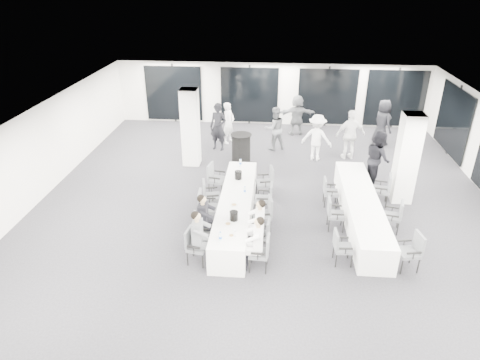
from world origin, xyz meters
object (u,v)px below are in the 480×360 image
Objects in this scene: chair_main_left_near at (194,244)px; chair_main_right_mid at (265,212)px; chair_main_right_far at (267,180)px; standing_guest_d at (351,132)px; cocktail_table at (241,148)px; ice_bucket_far at (238,175)px; chair_side_left_near at (340,245)px; standing_guest_b at (275,126)px; ice_bucket_near at (234,216)px; standing_guest_a at (229,120)px; standing_guest_g at (218,124)px; chair_main_left_far at (215,177)px; standing_guest_c at (317,135)px; banquet_table_main at (236,210)px; banquet_table_side at (361,210)px; chair_main_right_near at (262,251)px; chair_side_right_mid at (395,214)px; chair_side_left_mid at (333,212)px; standing_guest_e at (383,119)px; chair_main_right_second at (263,233)px; chair_side_right_far at (384,188)px; chair_main_left_second at (200,227)px; chair_side_left_far at (329,190)px; standing_guest_h at (378,155)px; standing_guest_f at (297,112)px; chair_main_left_mid at (205,205)px; chair_side_right_near at (412,249)px; chair_main_left_fourth at (209,194)px; chair_main_right_fourth at (266,197)px.

chair_main_right_mid reaches higher than chair_main_left_near.
chair_main_right_far is 4.53m from standing_guest_d.
ice_bucket_far is at bearing -86.79° from cocktail_table.
standing_guest_d reaches higher than chair_side_left_near.
standing_guest_b is 8.05× the size of ice_bucket_near.
standing_guest_a is 0.87m from standing_guest_g.
chair_main_left_far is 4.57m from standing_guest_c.
banquet_table_side is at bearing 4.96° from banquet_table_main.
banquet_table_side is 2.98m from chair_main_right_far.
chair_main_right_far is at bearing -153.97° from chair_side_left_near.
chair_main_right_far is 3.76m from chair_side_left_near.
chair_main_right_far is 0.47× the size of standing_guest_g.
chair_main_right_near and chair_side_right_mid have the same top height.
chair_main_right_far is at bearing 164.43° from chair_main_left_near.
standing_guest_b is 4.49m from ice_bucket_far.
chair_main_left_near is 1.00× the size of chair_side_left_mid.
standing_guest_e is 0.99× the size of standing_guest_g.
chair_main_right_second is 0.45× the size of standing_guest_a.
cocktail_table is 6.31m from chair_side_right_mid.
standing_guest_g is at bearing 102.68° from banquet_table_main.
chair_main_left_far reaches higher than chair_side_right_far.
standing_guest_d is at bearing 135.77° from chair_main_left_second.
standing_guest_h is at bearing 132.51° from chair_side_left_far.
banquet_table_main is 2.33× the size of standing_guest_d.
standing_guest_c reaches higher than standing_guest_f.
chair_side_left_near is (2.92, -5.92, -0.05)m from cocktail_table.
chair_main_left_near is 0.47× the size of standing_guest_f.
chair_main_left_far is 1.01× the size of chair_side_right_far.
standing_guest_a reaches higher than chair_main_left_mid.
chair_side_right_far is (1.66, 0.19, 0.06)m from chair_side_left_far.
chair_side_right_near reaches higher than banquet_table_side.
ice_bucket_near is (0.89, 0.82, 0.35)m from chair_main_left_near.
chair_main_right_mid is 0.51× the size of standing_guest_b.
standing_guest_d is 2.22m from standing_guest_e.
ice_bucket_near is at bearing 15.64° from chair_main_left_fourth.
cocktail_table reaches higher than banquet_table_main.
banquet_table_main is 20.49× the size of ice_bucket_near.
standing_guest_a reaches higher than chair_main_right_fourth.
chair_main_right_far is 6.73m from standing_guest_e.
chair_main_left_second is at bearing -125.12° from banquet_table_main.
standing_guest_b reaches higher than chair_side_left_mid.
chair_main_left_fourth is 0.50× the size of standing_guest_f.
standing_guest_a reaches higher than chair_main_right_mid.
cocktail_table is 1.18× the size of chair_main_right_near.
chair_main_right_far is 0.47× the size of standing_guest_d.
chair_main_left_mid is 1.02× the size of chair_main_right_far.
standing_guest_c is 3.85m from standing_guest_g.
chair_main_left_fourth is at bearing 148.89° from banquet_table_main.
ice_bucket_far is at bearing 99.76° from chair_main_right_far.
banquet_table_side is 1.21m from chair_side_left_far.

